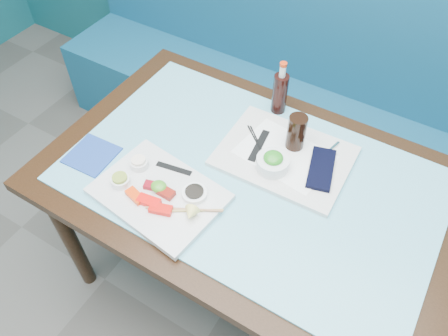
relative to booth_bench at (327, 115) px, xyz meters
The scene contains 34 objects.
booth_bench is the anchor object (origin of this frame).
dining_table 0.89m from the booth_bench, 90.00° to the right, with size 1.40×0.90×0.75m.
glass_top 0.92m from the booth_bench, 90.00° to the right, with size 1.22×0.76×0.01m, color #63B3C7.
sashimi_plate 1.16m from the booth_bench, 101.42° to the right, with size 0.40×0.29×0.02m, color silver.
salmon_left 1.22m from the booth_bench, 103.31° to the right, with size 0.07×0.03×0.02m, color #FF3C0A.
salmon_mid 1.21m from the booth_bench, 100.92° to the right, with size 0.07×0.04×0.02m, color #FF0E0A.
salmon_right 1.21m from the booth_bench, 98.39° to the right, with size 0.07×0.03×0.02m, color red.
tuna_left 1.16m from the booth_bench, 103.02° to the right, with size 0.05×0.03×0.02m, color maroon.
tuna_right 1.15m from the booth_bench, 100.17° to the right, with size 0.06×0.03×0.02m, color maroon.
seaweed_garnish 1.16m from the booth_bench, 101.78° to the right, with size 0.05×0.05×0.03m, color #418E20.
ramekin_wasabi 1.23m from the booth_bench, 107.17° to the right, with size 0.06×0.06×0.03m, color white.
wasabi_fill 1.23m from the booth_bench, 107.17° to the right, with size 0.05×0.05×0.01m, color olive.
ramekin_ginger 1.14m from the booth_bench, 108.34° to the right, with size 0.06×0.06×0.03m, color silver.
ginger_fill 1.15m from the booth_bench, 108.34° to the right, with size 0.05×0.05×0.01m, color #F9E5CC.
soy_dish 1.10m from the booth_bench, 96.20° to the right, with size 0.08×0.08×0.02m, color white.
soy_fill 1.11m from the booth_bench, 96.20° to the right, with size 0.06×0.06×0.01m, color black.
lemon_wedge 1.18m from the booth_bench, 93.67° to the right, with size 0.05×0.05×0.04m, color #FFEF78.
chopstick_sleeve 1.07m from the booth_bench, 103.47° to the right, with size 0.13×0.02×0.00m, color black.
wooden_chopstick_a 1.16m from the booth_bench, 95.56° to the right, with size 0.01×0.01×0.24m, color #A4714D.
wooden_chopstick_b 1.16m from the booth_bench, 95.04° to the right, with size 0.01×0.01×0.23m, color tan.
serving_tray 0.81m from the booth_bench, 85.41° to the right, with size 0.44×0.33×0.02m, color silver.
paper_placemat 0.82m from the booth_bench, 85.41° to the right, with size 0.31×0.22×0.00m, color white.
seaweed_bowl 0.89m from the booth_bench, 86.57° to the right, with size 0.11×0.11×0.04m, color white.
seaweed_salad 0.90m from the booth_bench, 86.57° to the right, with size 0.07×0.07×0.03m, color #26871F.
cola_glass 0.81m from the booth_bench, 84.15° to the right, with size 0.06×0.06×0.13m, color black.
navy_pouch 0.84m from the booth_bench, 74.83° to the right, with size 0.08×0.18×0.01m, color black.
fork 0.75m from the booth_bench, 72.87° to the right, with size 0.01×0.01×0.08m, color silver.
black_chopstick_a 0.82m from the booth_bench, 93.36° to the right, with size 0.01×0.01×0.20m, color black.
black_chopstick_b 0.82m from the booth_bench, 92.72° to the right, with size 0.01×0.01×0.21m, color black.
tray_sleeve 0.82m from the booth_bench, 93.04° to the right, with size 0.03×0.16×0.00m, color black.
cola_bottle_body 0.68m from the booth_bench, 98.32° to the right, with size 0.06×0.06×0.16m, color black.
cola_bottle_neck 0.76m from the booth_bench, 98.32° to the right, with size 0.02×0.02×0.05m, color silver.
cola_bottle_cap 0.78m from the booth_bench, 98.32° to the right, with size 0.03×0.03×0.01m, color red.
blue_napkin 1.23m from the booth_bench, 116.54° to the right, with size 0.15×0.15×0.01m, color navy.
Camera 1 is at (0.40, 0.61, 1.89)m, focal length 35.00 mm.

